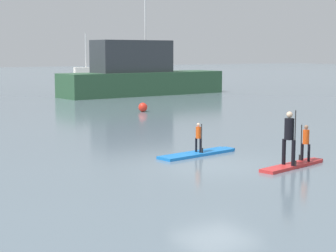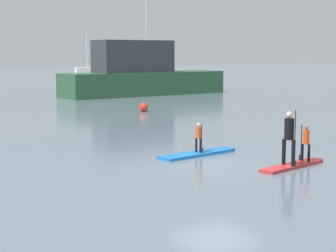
{
  "view_description": "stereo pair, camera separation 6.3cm",
  "coord_description": "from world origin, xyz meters",
  "px_view_note": "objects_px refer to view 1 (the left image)",
  "views": [
    {
      "loc": [
        -11.37,
        -15.0,
        3.7
      ],
      "look_at": [
        -0.75,
        1.73,
        1.16
      ],
      "focal_mm": 62.77,
      "sensor_mm": 36.0,
      "label": 1
    },
    {
      "loc": [
        -11.32,
        -15.03,
        3.7
      ],
      "look_at": [
        -0.75,
        1.73,
        1.16
      ],
      "focal_mm": 62.77,
      "sensor_mm": 36.0,
      "label": 2
    }
  ],
  "objects_px": {
    "motor_boat_small_navy": "(83,79)",
    "mooring_buoy_near": "(143,107)",
    "paddler_child_solo": "(199,136)",
    "paddler_adult": "(289,134)",
    "fishing_boat_white_large": "(140,75)",
    "paddleboard_far": "(293,165)",
    "paddleboard_near": "(198,154)",
    "paddler_child_front": "(306,141)"
  },
  "relations": [
    {
      "from": "paddleboard_near",
      "to": "mooring_buoy_near",
      "type": "relative_size",
      "value": 6.14
    },
    {
      "from": "paddleboard_near",
      "to": "paddler_child_solo",
      "type": "height_order",
      "value": "paddler_child_solo"
    },
    {
      "from": "paddleboard_near",
      "to": "motor_boat_small_navy",
      "type": "distance_m",
      "value": 45.42
    },
    {
      "from": "paddleboard_near",
      "to": "fishing_boat_white_large",
      "type": "relative_size",
      "value": 0.23
    },
    {
      "from": "paddleboard_far",
      "to": "paddleboard_near",
      "type": "bearing_deg",
      "value": 110.92
    },
    {
      "from": "fishing_boat_white_large",
      "to": "mooring_buoy_near",
      "type": "xyz_separation_m",
      "value": [
        -6.62,
        -11.98,
        -1.44
      ]
    },
    {
      "from": "paddleboard_near",
      "to": "paddler_child_solo",
      "type": "xyz_separation_m",
      "value": [
        0.01,
        -0.01,
        0.64
      ]
    },
    {
      "from": "paddleboard_far",
      "to": "paddler_child_front",
      "type": "relative_size",
      "value": 2.54
    },
    {
      "from": "motor_boat_small_navy",
      "to": "mooring_buoy_near",
      "type": "bearing_deg",
      "value": -107.3
    },
    {
      "from": "paddleboard_far",
      "to": "paddler_child_front",
      "type": "xyz_separation_m",
      "value": [
        0.69,
        0.16,
        0.72
      ]
    },
    {
      "from": "paddler_child_solo",
      "to": "paddleboard_far",
      "type": "bearing_deg",
      "value": -69.12
    },
    {
      "from": "fishing_boat_white_large",
      "to": "mooring_buoy_near",
      "type": "bearing_deg",
      "value": -118.91
    },
    {
      "from": "paddleboard_near",
      "to": "mooring_buoy_near",
      "type": "xyz_separation_m",
      "value": [
        5.9,
        14.18,
        0.23
      ]
    },
    {
      "from": "paddleboard_near",
      "to": "paddler_adult",
      "type": "height_order",
      "value": "paddler_adult"
    },
    {
      "from": "paddleboard_far",
      "to": "motor_boat_small_navy",
      "type": "relative_size",
      "value": 0.53
    },
    {
      "from": "paddler_child_solo",
      "to": "paddler_child_front",
      "type": "xyz_separation_m",
      "value": [
        1.99,
        -3.26,
        0.08
      ]
    },
    {
      "from": "paddleboard_far",
      "to": "paddler_adult",
      "type": "distance_m",
      "value": 1.07
    },
    {
      "from": "motor_boat_small_navy",
      "to": "paddler_child_solo",
      "type": "bearing_deg",
      "value": -109.07
    },
    {
      "from": "paddleboard_far",
      "to": "motor_boat_small_navy",
      "type": "distance_m",
      "value": 48.29
    },
    {
      "from": "paddler_child_solo",
      "to": "paddler_child_front",
      "type": "bearing_deg",
      "value": -58.6
    },
    {
      "from": "paddler_child_solo",
      "to": "paddleboard_far",
      "type": "relative_size",
      "value": 0.35
    },
    {
      "from": "paddleboard_far",
      "to": "fishing_boat_white_large",
      "type": "distance_m",
      "value": 31.69
    },
    {
      "from": "paddleboard_near",
      "to": "paddler_child_solo",
      "type": "bearing_deg",
      "value": -59.28
    },
    {
      "from": "motor_boat_small_navy",
      "to": "paddler_adult",
      "type": "bearing_deg",
      "value": -106.57
    },
    {
      "from": "paddler_child_front",
      "to": "mooring_buoy_near",
      "type": "distance_m",
      "value": 17.89
    },
    {
      "from": "paddleboard_far",
      "to": "mooring_buoy_near",
      "type": "distance_m",
      "value": 18.2
    },
    {
      "from": "fishing_boat_white_large",
      "to": "motor_boat_small_navy",
      "type": "relative_size",
      "value": 2.59
    },
    {
      "from": "paddleboard_near",
      "to": "motor_boat_small_navy",
      "type": "bearing_deg",
      "value": 70.92
    },
    {
      "from": "paddler_child_solo",
      "to": "paddler_adult",
      "type": "bearing_deg",
      "value": -73.6
    },
    {
      "from": "paddler_child_solo",
      "to": "paddler_adult",
      "type": "distance_m",
      "value": 3.66
    },
    {
      "from": "motor_boat_small_navy",
      "to": "mooring_buoy_near",
      "type": "xyz_separation_m",
      "value": [
        -8.95,
        -28.73,
        -0.4
      ]
    },
    {
      "from": "paddleboard_near",
      "to": "paddleboard_far",
      "type": "relative_size",
      "value": 1.12
    },
    {
      "from": "paddler_adult",
      "to": "fishing_boat_white_large",
      "type": "relative_size",
      "value": 0.12
    },
    {
      "from": "paddleboard_near",
      "to": "paddler_adult",
      "type": "distance_m",
      "value": 3.79
    },
    {
      "from": "paddleboard_near",
      "to": "paddler_adult",
      "type": "bearing_deg",
      "value": -73.55
    },
    {
      "from": "motor_boat_small_navy",
      "to": "mooring_buoy_near",
      "type": "height_order",
      "value": "motor_boat_small_navy"
    },
    {
      "from": "paddler_child_front",
      "to": "mooring_buoy_near",
      "type": "height_order",
      "value": "paddler_child_front"
    },
    {
      "from": "paddler_child_front",
      "to": "motor_boat_small_navy",
      "type": "distance_m",
      "value": 47.94
    },
    {
      "from": "paddler_child_front",
      "to": "paddler_adult",
      "type": "bearing_deg",
      "value": -166.73
    },
    {
      "from": "fishing_boat_white_large",
      "to": "paddler_child_solo",
      "type": "bearing_deg",
      "value": -115.54
    },
    {
      "from": "paddleboard_far",
      "to": "paddler_adult",
      "type": "height_order",
      "value": "paddler_adult"
    },
    {
      "from": "paddler_child_solo",
      "to": "fishing_boat_white_large",
      "type": "height_order",
      "value": "fishing_boat_white_large"
    }
  ]
}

